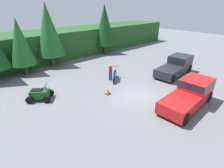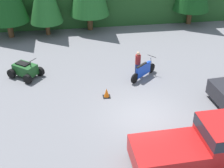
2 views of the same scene
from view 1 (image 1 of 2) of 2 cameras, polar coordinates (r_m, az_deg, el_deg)
The scene contains 11 objects.
ground_plane at distance 14.99m, azimuth 8.75°, elevation -4.05°, with size 80.00×80.00×0.00m, color slate.
hillside_backdrop at distance 26.73m, azimuth -19.05°, elevation 12.07°, with size 44.00×6.00×3.72m.
tree_mid_left at distance 21.05m, azimuth -27.86°, elevation 12.00°, with size 2.62×2.62×5.94m.
tree_mid_right at distance 22.63m, azimuth -20.09°, elevation 16.27°, with size 3.26×3.26×7.40m.
tree_right at distance 27.38m, azimuth -2.42°, elevation 18.61°, with size 3.14×3.14×7.15m.
pickup_truck_red at distance 14.57m, azimuth 24.23°, elevation -2.66°, with size 5.39×2.27×1.87m.
pickup_truck_second at distance 20.62m, azimuth 20.29°, elevation 5.82°, with size 5.43×2.50×1.87m.
dirt_bike at distance 17.79m, azimuth 0.92°, elevation 2.80°, with size 1.87×1.60×1.20m.
quad_atv at distance 15.32m, azimuth -22.48°, elevation -3.12°, with size 2.33×2.23×1.21m.
rider_person at distance 17.70m, azimuth -0.52°, elevation 4.03°, with size 0.47×0.47×1.63m.
traffic_cone at distance 15.09m, azimuth -1.33°, elevation -2.45°, with size 0.42×0.42×0.55m.
Camera 1 is at (-10.43, -8.03, 7.18)m, focal length 28.00 mm.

